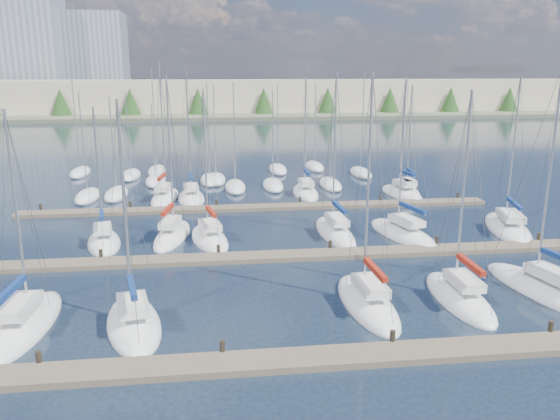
{
  "coord_description": "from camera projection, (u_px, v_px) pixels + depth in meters",
  "views": [
    {
      "loc": [
        -4.12,
        -19.69,
        12.74
      ],
      "look_at": [
        0.0,
        14.0,
        4.0
      ],
      "focal_mm": 35.0,
      "sensor_mm": 36.0,
      "label": 1
    }
  ],
  "objects": [
    {
      "name": "sailboat_l",
      "position": [
        403.0,
        234.0,
        43.15
      ],
      "size": [
        4.74,
        9.05,
        13.04
      ],
      "rotation": [
        0.0,
        0.0,
        0.23
      ],
      "color": "white",
      "rests_on": "ground"
    },
    {
      "name": "sailboat_k",
      "position": [
        335.0,
        232.0,
        43.45
      ],
      "size": [
        2.74,
        8.84,
        13.3
      ],
      "rotation": [
        0.0,
        0.0,
        0.04
      ],
      "color": "white",
      "rests_on": "ground"
    },
    {
      "name": "sailboat_f",
      "position": [
        546.0,
        291.0,
        31.95
      ],
      "size": [
        4.51,
        10.06,
        13.74
      ],
      "rotation": [
        0.0,
        0.0,
        0.19
      ],
      "color": "white",
      "rests_on": "ground"
    },
    {
      "name": "sailboat_n",
      "position": [
        165.0,
        197.0,
        55.27
      ],
      "size": [
        3.27,
        8.11,
        14.26
      ],
      "rotation": [
        0.0,
        0.0,
        -0.12
      ],
      "color": "white",
      "rests_on": "ground"
    },
    {
      "name": "sailboat_q",
      "position": [
        402.0,
        194.0,
        57.08
      ],
      "size": [
        3.74,
        7.82,
        11.08
      ],
      "rotation": [
        0.0,
        0.0,
        0.15
      ],
      "color": "white",
      "rests_on": "ground"
    },
    {
      "name": "sailboat_j",
      "position": [
        210.0,
        238.0,
        41.89
      ],
      "size": [
        3.9,
        7.46,
        12.17
      ],
      "rotation": [
        0.0,
        0.0,
        0.21
      ],
      "color": "white",
      "rests_on": "ground"
    },
    {
      "name": "ground",
      "position": [
        242.0,
        159.0,
        80.26
      ],
      "size": [
        400.0,
        400.0,
        0.0
      ],
      "primitive_type": "plane",
      "color": "#1D293A",
      "rests_on": "ground"
    },
    {
      "name": "sailboat_d",
      "position": [
        367.0,
        302.0,
        30.34
      ],
      "size": [
        2.84,
        8.25,
        13.39
      ],
      "rotation": [
        0.0,
        0.0,
        0.04
      ],
      "color": "white",
      "rests_on": "ground"
    },
    {
      "name": "sailboat_e",
      "position": [
        459.0,
        297.0,
        31.01
      ],
      "size": [
        2.61,
        7.8,
        12.49
      ],
      "rotation": [
        0.0,
        0.0,
        -0.01
      ],
      "color": "white",
      "rests_on": "ground"
    },
    {
      "name": "sailboat_r",
      "position": [
        408.0,
        191.0,
        57.96
      ],
      "size": [
        2.87,
        7.35,
        12.01
      ],
      "rotation": [
        0.0,
        0.0,
        -0.11
      ],
      "color": "white",
      "rests_on": "ground"
    },
    {
      "name": "sailboat_p",
      "position": [
        305.0,
        192.0,
        57.55
      ],
      "size": [
        2.63,
        7.52,
        12.83
      ],
      "rotation": [
        0.0,
        0.0,
        -0.02
      ],
      "color": "white",
      "rests_on": "ground"
    },
    {
      "name": "sailboat_h",
      "position": [
        104.0,
        242.0,
        40.92
      ],
      "size": [
        3.52,
        6.6,
        10.92
      ],
      "rotation": [
        0.0,
        0.0,
        0.19
      ],
      "color": "white",
      "rests_on": "ground"
    },
    {
      "name": "sailboat_m",
      "position": [
        508.0,
        228.0,
        44.64
      ],
      "size": [
        5.3,
        9.95,
        13.09
      ],
      "rotation": [
        0.0,
        0.0,
        -0.26
      ],
      "color": "white",
      "rests_on": "ground"
    },
    {
      "name": "dock_far",
      "position": [
        259.0,
        207.0,
        51.4
      ],
      "size": [
        44.0,
        1.93,
        1.1
      ],
      "color": "#6B5E4C",
      "rests_on": "ground"
    },
    {
      "name": "sailboat_i",
      "position": [
        172.0,
        235.0,
        42.65
      ],
      "size": [
        3.49,
        8.21,
        13.12
      ],
      "rotation": [
        0.0,
        0.0,
        -0.16
      ],
      "color": "white",
      "rests_on": "ground"
    },
    {
      "name": "sailboat_b",
      "position": [
        25.0,
        324.0,
        27.75
      ],
      "size": [
        2.98,
        8.53,
        11.71
      ],
      "rotation": [
        0.0,
        0.0,
        -0.04
      ],
      "color": "white",
      "rests_on": "ground"
    },
    {
      "name": "dock_mid",
      "position": [
        276.0,
        256.0,
        37.95
      ],
      "size": [
        44.0,
        1.93,
        1.1
      ],
      "color": "#6B5E4C",
      "rests_on": "ground"
    },
    {
      "name": "distant_boats",
      "position": [
        213.0,
        179.0,
        64.07
      ],
      "size": [
        36.93,
        20.75,
        13.3
      ],
      "color": "#9EA0A5",
      "rests_on": "ground"
    },
    {
      "name": "dock_near",
      "position": [
        312.0,
        359.0,
        24.49
      ],
      "size": [
        44.0,
        1.93,
        1.1
      ],
      "color": "#6B5E4C",
      "rests_on": "ground"
    },
    {
      "name": "sailboat_c",
      "position": [
        134.0,
        323.0,
        27.84
      ],
      "size": [
        4.13,
        7.57,
        12.16
      ],
      "rotation": [
        0.0,
        0.0,
        0.21
      ],
      "color": "white",
      "rests_on": "ground"
    },
    {
      "name": "shoreline",
      "position": [
        181.0,
        88.0,
        163.13
      ],
      "size": [
        400.0,
        60.0,
        38.0
      ],
      "color": "#666B51",
      "rests_on": "ground"
    },
    {
      "name": "sailboat_o",
      "position": [
        191.0,
        198.0,
        55.17
      ],
      "size": [
        3.21,
        7.44,
        13.7
      ],
      "rotation": [
        0.0,
        0.0,
        0.08
      ],
      "color": "white",
      "rests_on": "ground"
    }
  ]
}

